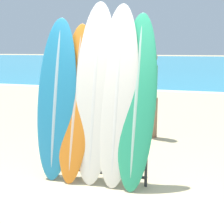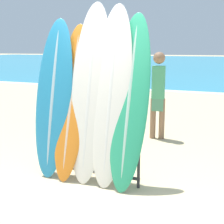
{
  "view_description": "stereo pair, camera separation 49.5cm",
  "coord_description": "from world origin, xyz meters",
  "px_view_note": "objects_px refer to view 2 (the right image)",
  "views": [
    {
      "loc": [
        1.13,
        -3.57,
        1.82
      ],
      "look_at": [
        -0.29,
        1.07,
        0.82
      ],
      "focal_mm": 50.0,
      "sensor_mm": 36.0,
      "label": 1
    },
    {
      "loc": [
        1.6,
        -3.4,
        1.82
      ],
      "look_at": [
        -0.29,
        1.07,
        0.82
      ],
      "focal_mm": 50.0,
      "sensor_mm": 36.0,
      "label": 2
    }
  ],
  "objects_px": {
    "surfboard_slot_0": "(54,98)",
    "person_mid_beach": "(135,74)",
    "surfboard_slot_1": "(72,102)",
    "surfboard_slot_2": "(90,93)",
    "person_near_water": "(119,80)",
    "surfboard_slot_4": "(130,101)",
    "person_far_left": "(158,92)",
    "surfboard_slot_3": "(111,96)",
    "surfboard_rack": "(90,150)"
  },
  "relations": [
    {
      "from": "surfboard_slot_2",
      "to": "person_mid_beach",
      "type": "bearing_deg",
      "value": 104.09
    },
    {
      "from": "surfboard_slot_4",
      "to": "person_far_left",
      "type": "xyz_separation_m",
      "value": [
        -0.22,
        2.29,
        -0.19
      ]
    },
    {
      "from": "person_mid_beach",
      "to": "person_far_left",
      "type": "height_order",
      "value": "person_far_left"
    },
    {
      "from": "surfboard_slot_2",
      "to": "person_mid_beach",
      "type": "relative_size",
      "value": 1.56
    },
    {
      "from": "person_near_water",
      "to": "surfboard_rack",
      "type": "bearing_deg",
      "value": -140.58
    },
    {
      "from": "surfboard_rack",
      "to": "surfboard_slot_2",
      "type": "relative_size",
      "value": 0.6
    },
    {
      "from": "surfboard_slot_1",
      "to": "person_far_left",
      "type": "xyz_separation_m",
      "value": [
        0.64,
        2.3,
        -0.13
      ]
    },
    {
      "from": "surfboard_slot_0",
      "to": "person_mid_beach",
      "type": "relative_size",
      "value": 1.44
    },
    {
      "from": "surfboard_slot_1",
      "to": "person_mid_beach",
      "type": "xyz_separation_m",
      "value": [
        -1.6,
        7.5,
        -0.23
      ]
    },
    {
      "from": "surfboard_slot_1",
      "to": "surfboard_slot_3",
      "type": "height_order",
      "value": "surfboard_slot_3"
    },
    {
      "from": "person_mid_beach",
      "to": "person_far_left",
      "type": "distance_m",
      "value": 5.66
    },
    {
      "from": "surfboard_slot_3",
      "to": "surfboard_slot_4",
      "type": "relative_size",
      "value": 1.05
    },
    {
      "from": "surfboard_slot_3",
      "to": "person_far_left",
      "type": "xyz_separation_m",
      "value": [
        0.04,
        2.29,
        -0.25
      ]
    },
    {
      "from": "surfboard_slot_1",
      "to": "surfboard_slot_2",
      "type": "distance_m",
      "value": 0.31
    },
    {
      "from": "surfboard_slot_4",
      "to": "surfboard_slot_0",
      "type": "bearing_deg",
      "value": -178.68
    },
    {
      "from": "surfboard_rack",
      "to": "surfboard_slot_4",
      "type": "distance_m",
      "value": 0.9
    },
    {
      "from": "person_mid_beach",
      "to": "person_near_water",
      "type": "bearing_deg",
      "value": 89.61
    },
    {
      "from": "surfboard_rack",
      "to": "surfboard_slot_1",
      "type": "xyz_separation_m",
      "value": [
        -0.3,
        0.05,
        0.65
      ]
    },
    {
      "from": "surfboard_slot_1",
      "to": "surfboard_slot_3",
      "type": "xyz_separation_m",
      "value": [
        0.6,
        0.01,
        0.12
      ]
    },
    {
      "from": "surfboard_rack",
      "to": "surfboard_slot_0",
      "type": "distance_m",
      "value": 0.9
    },
    {
      "from": "surfboard_rack",
      "to": "surfboard_slot_0",
      "type": "height_order",
      "value": "surfboard_slot_0"
    },
    {
      "from": "surfboard_rack",
      "to": "surfboard_slot_3",
      "type": "bearing_deg",
      "value": 11.48
    },
    {
      "from": "person_near_water",
      "to": "person_mid_beach",
      "type": "height_order",
      "value": "person_near_water"
    },
    {
      "from": "surfboard_slot_3",
      "to": "surfboard_slot_4",
      "type": "distance_m",
      "value": 0.27
    },
    {
      "from": "surfboard_slot_3",
      "to": "person_near_water",
      "type": "distance_m",
      "value": 4.27
    },
    {
      "from": "surfboard_slot_1",
      "to": "surfboard_slot_4",
      "type": "relative_size",
      "value": 0.95
    },
    {
      "from": "person_mid_beach",
      "to": "person_far_left",
      "type": "xyz_separation_m",
      "value": [
        2.24,
        -5.2,
        0.1
      ]
    },
    {
      "from": "surfboard_slot_0",
      "to": "surfboard_slot_3",
      "type": "height_order",
      "value": "surfboard_slot_3"
    },
    {
      "from": "surfboard_slot_0",
      "to": "surfboard_slot_2",
      "type": "height_order",
      "value": "surfboard_slot_2"
    },
    {
      "from": "surfboard_slot_4",
      "to": "person_mid_beach",
      "type": "bearing_deg",
      "value": 108.15
    },
    {
      "from": "surfboard_slot_0",
      "to": "surfboard_slot_4",
      "type": "bearing_deg",
      "value": 1.32
    },
    {
      "from": "surfboard_slot_2",
      "to": "person_near_water",
      "type": "relative_size",
      "value": 1.36
    },
    {
      "from": "surfboard_rack",
      "to": "surfboard_slot_3",
      "type": "relative_size",
      "value": 0.61
    },
    {
      "from": "surfboard_slot_0",
      "to": "person_mid_beach",
      "type": "height_order",
      "value": "surfboard_slot_0"
    },
    {
      "from": "surfboard_slot_2",
      "to": "surfboard_slot_3",
      "type": "height_order",
      "value": "surfboard_slot_2"
    },
    {
      "from": "surfboard_slot_3",
      "to": "person_near_water",
      "type": "bearing_deg",
      "value": 110.32
    },
    {
      "from": "surfboard_slot_0",
      "to": "surfboard_slot_1",
      "type": "distance_m",
      "value": 0.29
    },
    {
      "from": "surfboard_slot_1",
      "to": "person_mid_beach",
      "type": "bearing_deg",
      "value": 102.04
    },
    {
      "from": "surfboard_slot_1",
      "to": "surfboard_slot_2",
      "type": "relative_size",
      "value": 0.89
    },
    {
      "from": "surfboard_slot_3",
      "to": "person_far_left",
      "type": "bearing_deg",
      "value": 88.91
    },
    {
      "from": "surfboard_slot_1",
      "to": "person_near_water",
      "type": "relative_size",
      "value": 1.21
    },
    {
      "from": "surfboard_slot_3",
      "to": "surfboard_slot_1",
      "type": "bearing_deg",
      "value": -179.25
    },
    {
      "from": "surfboard_rack",
      "to": "person_far_left",
      "type": "distance_m",
      "value": 2.43
    },
    {
      "from": "surfboard_rack",
      "to": "person_near_water",
      "type": "xyz_separation_m",
      "value": [
        -1.18,
        4.06,
        0.54
      ]
    },
    {
      "from": "surfboard_rack",
      "to": "surfboard_slot_1",
      "type": "bearing_deg",
      "value": 169.87
    },
    {
      "from": "surfboard_slot_2",
      "to": "person_near_water",
      "type": "xyz_separation_m",
      "value": [
        -1.16,
        3.99,
        -0.24
      ]
    },
    {
      "from": "surfboard_slot_4",
      "to": "person_near_water",
      "type": "distance_m",
      "value": 4.36
    },
    {
      "from": "surfboard_slot_0",
      "to": "person_mid_beach",
      "type": "xyz_separation_m",
      "value": [
        -1.32,
        7.52,
        -0.27
      ]
    },
    {
      "from": "surfboard_slot_0",
      "to": "surfboard_slot_1",
      "type": "height_order",
      "value": "surfboard_slot_0"
    },
    {
      "from": "surfboard_rack",
      "to": "surfboard_slot_2",
      "type": "height_order",
      "value": "surfboard_slot_2"
    }
  ]
}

